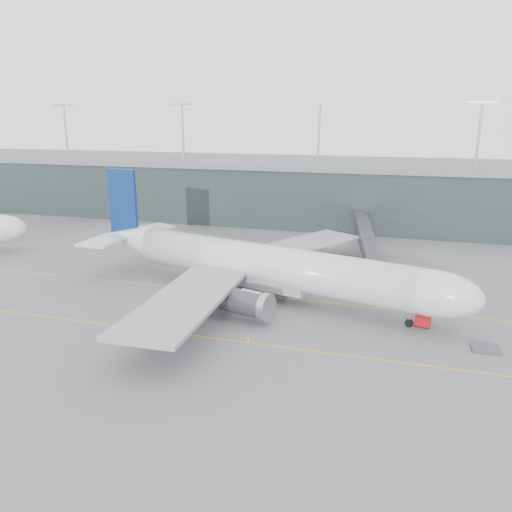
# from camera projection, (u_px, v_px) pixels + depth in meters

# --- Properties ---
(ground) EXTENTS (320.00, 320.00, 0.00)m
(ground) POSITION_uv_depth(u_px,v_px,m) (234.00, 284.00, 80.81)
(ground) COLOR #515155
(ground) RESTS_ON ground
(taxiline_a) EXTENTS (160.00, 0.25, 0.02)m
(taxiline_a) POSITION_uv_depth(u_px,v_px,m) (226.00, 292.00, 77.11)
(taxiline_a) COLOR gold
(taxiline_a) RESTS_ON ground
(taxiline_b) EXTENTS (160.00, 0.25, 0.02)m
(taxiline_b) POSITION_uv_depth(u_px,v_px,m) (183.00, 334.00, 62.34)
(taxiline_b) COLOR gold
(taxiline_b) RESTS_ON ground
(taxiline_lead_main) EXTENTS (0.25, 60.00, 0.02)m
(taxiline_lead_main) POSITION_uv_depth(u_px,v_px,m) (291.00, 255.00, 97.92)
(taxiline_lead_main) COLOR gold
(taxiline_lead_main) RESTS_ON ground
(terminal) EXTENTS (240.00, 36.00, 29.00)m
(terminal) POSITION_uv_depth(u_px,v_px,m) (304.00, 189.00, 132.31)
(terminal) COLOR #1F292A
(terminal) RESTS_ON ground
(main_aircraft) EXTENTS (62.10, 57.21, 17.64)m
(main_aircraft) POSITION_uv_depth(u_px,v_px,m) (265.00, 265.00, 73.99)
(main_aircraft) COLOR silver
(main_aircraft) RESTS_ON ground
(jet_bridge) EXTENTS (8.30, 43.57, 5.84)m
(jet_bridge) POSITION_uv_depth(u_px,v_px,m) (370.00, 236.00, 94.42)
(jet_bridge) COLOR #2B2B30
(jet_bridge) RESTS_ON ground
(gse_cart) EXTENTS (2.16, 1.58, 1.34)m
(gse_cart) POSITION_uv_depth(u_px,v_px,m) (423.00, 321.00, 64.41)
(gse_cart) COLOR #AB0C12
(gse_cart) RESTS_ON ground
(baggage_dolly) EXTENTS (3.25, 2.63, 0.32)m
(baggage_dolly) POSITION_uv_depth(u_px,v_px,m) (486.00, 348.00, 58.15)
(baggage_dolly) COLOR #3D3D43
(baggage_dolly) RESTS_ON ground
(uld_a) EXTENTS (2.24, 1.92, 1.81)m
(uld_a) POSITION_uv_depth(u_px,v_px,m) (221.00, 259.00, 91.64)
(uld_a) COLOR #39393E
(uld_a) RESTS_ON ground
(uld_b) EXTENTS (2.20, 1.91, 1.73)m
(uld_b) POSITION_uv_depth(u_px,v_px,m) (237.00, 259.00, 91.65)
(uld_b) COLOR #39393E
(uld_b) RESTS_ON ground
(uld_c) EXTENTS (2.82, 2.58, 2.08)m
(uld_c) POSITION_uv_depth(u_px,v_px,m) (257.00, 261.00, 90.21)
(uld_c) COLOR #39393E
(uld_c) RESTS_ON ground
(cone_nose) EXTENTS (0.49, 0.49, 0.77)m
(cone_nose) POSITION_uv_depth(u_px,v_px,m) (456.00, 317.00, 66.82)
(cone_nose) COLOR orange
(cone_nose) RESTS_ON ground
(cone_wing_stbd) EXTENTS (0.44, 0.44, 0.69)m
(cone_wing_stbd) POSITION_uv_depth(u_px,v_px,m) (249.00, 338.00, 60.50)
(cone_wing_stbd) COLOR orange
(cone_wing_stbd) RESTS_ON ground
(cone_wing_port) EXTENTS (0.48, 0.48, 0.76)m
(cone_wing_port) POSITION_uv_depth(u_px,v_px,m) (299.00, 270.00, 87.00)
(cone_wing_port) COLOR #E14E0C
(cone_wing_port) RESTS_ON ground
(cone_tail) EXTENTS (0.38, 0.38, 0.61)m
(cone_tail) POSITION_uv_depth(u_px,v_px,m) (156.00, 302.00, 72.35)
(cone_tail) COLOR orange
(cone_tail) RESTS_ON ground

